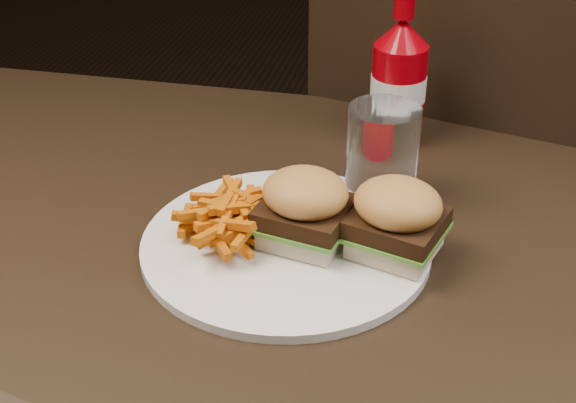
% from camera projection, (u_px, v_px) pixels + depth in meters
% --- Properties ---
extents(dining_table, '(1.20, 0.80, 0.04)m').
position_uv_depth(dining_table, '(307.00, 276.00, 0.81)').
color(dining_table, black).
rests_on(dining_table, ground).
extents(chair_far, '(0.57, 0.57, 0.05)m').
position_uv_depth(chair_far, '(477.00, 238.00, 1.41)').
color(chair_far, black).
rests_on(chair_far, ground).
extents(plate, '(0.29, 0.29, 0.01)m').
position_uv_depth(plate, '(286.00, 244.00, 0.81)').
color(plate, white).
rests_on(plate, dining_table).
extents(sandwich_half_a, '(0.09, 0.09, 0.02)m').
position_uv_depth(sandwich_half_a, '(305.00, 232.00, 0.80)').
color(sandwich_half_a, beige).
rests_on(sandwich_half_a, plate).
extents(sandwich_half_b, '(0.09, 0.09, 0.02)m').
position_uv_depth(sandwich_half_b, '(395.00, 243.00, 0.79)').
color(sandwich_half_b, beige).
rests_on(sandwich_half_b, plate).
extents(fries_pile, '(0.12, 0.12, 0.04)m').
position_uv_depth(fries_pile, '(228.00, 215.00, 0.81)').
color(fries_pile, '#B33700').
rests_on(fries_pile, plate).
extents(ketchup_bottle, '(0.07, 0.07, 0.13)m').
position_uv_depth(ketchup_bottle, '(397.00, 97.00, 0.99)').
color(ketchup_bottle, '#9C0009').
rests_on(ketchup_bottle, dining_table).
extents(tumbler, '(0.08, 0.08, 0.12)m').
position_uv_depth(tumbler, '(382.00, 160.00, 0.86)').
color(tumbler, white).
rests_on(tumbler, dining_table).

